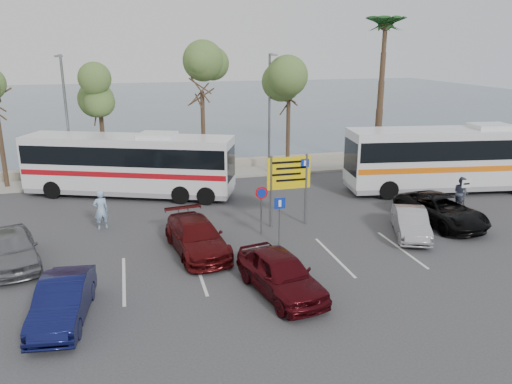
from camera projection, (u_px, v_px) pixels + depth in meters
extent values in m
plane|color=#343437|center=(289.00, 252.00, 21.77)|extent=(120.00, 120.00, 0.00)
cube|color=gray|center=(226.00, 173.00, 34.74)|extent=(44.00, 2.40, 0.15)
cube|color=gray|center=(221.00, 164.00, 36.53)|extent=(48.00, 0.80, 0.60)
plane|color=#3A545E|center=(168.00, 103.00, 77.44)|extent=(140.00, 140.00, 0.00)
cylinder|color=#382619|center=(1.00, 144.00, 30.58)|extent=(0.28, 0.28, 5.32)
cylinder|color=#382619|center=(103.00, 142.00, 32.07)|extent=(0.28, 0.28, 5.04)
cylinder|color=#382619|center=(203.00, 133.00, 33.56)|extent=(0.28, 0.28, 5.60)
cylinder|color=#382619|center=(288.00, 133.00, 35.08)|extent=(0.28, 0.28, 5.18)
cylinder|color=#382619|center=(381.00, 96.00, 36.09)|extent=(0.48, 0.48, 10.00)
cylinder|color=slate|center=(67.00, 121.00, 30.79)|extent=(0.16, 0.16, 8.00)
cylinder|color=slate|center=(59.00, 55.00, 29.26)|extent=(0.12, 0.90, 0.12)
cube|color=slate|center=(58.00, 56.00, 28.81)|extent=(0.45, 0.25, 0.12)
cylinder|color=slate|center=(269.00, 114.00, 33.94)|extent=(0.16, 0.16, 8.00)
cylinder|color=slate|center=(272.00, 54.00, 32.41)|extent=(0.12, 0.90, 0.12)
cube|color=slate|center=(274.00, 55.00, 31.96)|extent=(0.45, 0.25, 0.12)
cylinder|color=slate|center=(271.00, 192.00, 24.26)|extent=(0.12, 0.12, 3.60)
cylinder|color=slate|center=(306.00, 189.00, 24.69)|extent=(0.12, 0.12, 3.60)
cube|color=yellow|center=(289.00, 173.00, 24.22)|extent=(2.20, 0.06, 1.60)
cube|color=#0C2699|center=(305.00, 163.00, 24.24)|extent=(0.42, 0.01, 0.42)
cylinder|color=slate|center=(261.00, 212.00, 23.54)|extent=(0.07, 0.07, 2.20)
cylinder|color=#B20C0C|center=(262.00, 193.00, 23.25)|extent=(0.60, 0.03, 0.60)
cylinder|color=slate|center=(279.00, 222.00, 22.16)|extent=(0.07, 0.07, 2.20)
cube|color=#0C2699|center=(280.00, 203.00, 21.88)|extent=(0.50, 0.03, 0.50)
cylinder|color=slate|center=(464.00, 201.00, 25.23)|extent=(0.07, 0.07, 2.20)
cube|color=white|center=(466.00, 184.00, 24.95)|extent=(0.50, 0.03, 0.40)
cube|color=silver|center=(129.00, 162.00, 29.35)|extent=(12.35, 7.07, 3.02)
cube|color=black|center=(128.00, 153.00, 29.20)|extent=(12.14, 7.01, 1.07)
cube|color=#A50C14|center=(129.00, 170.00, 29.49)|extent=(12.25, 7.05, 0.31)
cube|color=gray|center=(131.00, 186.00, 29.78)|extent=(12.22, 7.00, 0.56)
cube|color=silver|center=(127.00, 134.00, 28.89)|extent=(2.51, 2.29, 0.25)
cube|color=silver|center=(456.00, 155.00, 30.27)|extent=(13.46, 4.65, 3.24)
cube|color=black|center=(457.00, 146.00, 30.10)|extent=(13.21, 4.65, 1.15)
cube|color=orange|center=(455.00, 164.00, 30.42)|extent=(13.34, 4.66, 0.33)
cube|color=gray|center=(453.00, 181.00, 30.73)|extent=(13.33, 4.60, 0.60)
cube|color=silver|center=(459.00, 127.00, 29.77)|extent=(2.43, 2.05, 0.26)
imported|color=slate|center=(13.00, 248.00, 20.22)|extent=(2.86, 4.72, 1.50)
imported|color=#0D113F|center=(63.00, 301.00, 16.17)|extent=(1.92, 4.37, 1.40)
imported|color=#4E0D0E|center=(197.00, 237.00, 21.53)|extent=(2.67, 5.19, 1.44)
imported|color=#43090F|center=(281.00, 273.00, 17.95)|extent=(2.69, 4.83, 1.55)
imported|color=black|center=(441.00, 210.00, 25.02)|extent=(2.96, 5.43, 1.44)
imported|color=#9A999F|center=(411.00, 223.00, 23.39)|extent=(2.79, 4.19, 1.30)
imported|color=#92B2D4|center=(101.00, 210.00, 24.20)|extent=(0.82, 0.65, 1.96)
imported|color=#32394C|center=(461.00, 193.00, 27.30)|extent=(0.68, 0.87, 1.79)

